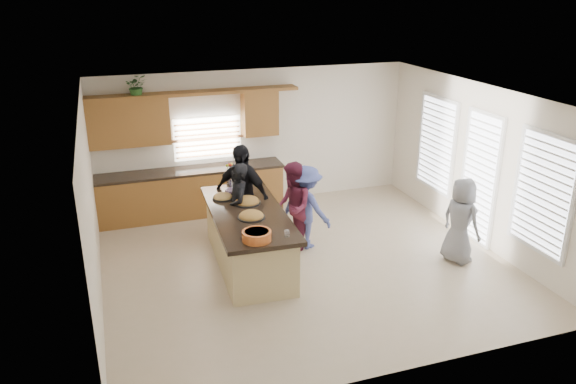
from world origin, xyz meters
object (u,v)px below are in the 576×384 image
object	(u,v)px
salad_bowl	(257,235)
woman_left_back	(238,209)
woman_left_front	(242,195)
woman_right_back	(306,207)
island	(249,239)
woman_right_front	(461,221)
woman_left_mid	(293,207)

from	to	relation	value
salad_bowl	woman_left_back	size ratio (longest dim) A/B	0.26
woman_left_back	woman_left_front	size ratio (longest dim) A/B	0.88
woman_right_back	salad_bowl	bearing A→B (deg)	104.86
island	salad_bowl	xyz separation A→B (m)	(-0.15, -1.09, 0.58)
woman_right_back	woman_right_front	bearing A→B (deg)	-154.14
woman_left_front	woman_left_back	bearing A→B (deg)	-64.33
salad_bowl	woman_left_front	xyz separation A→B (m)	(0.25, 1.90, -0.11)
salad_bowl	woman_left_back	distance (m)	1.58
salad_bowl	island	bearing A→B (deg)	82.03
woman_left_front	woman_right_back	distance (m)	1.14
salad_bowl	woman_left_back	xyz separation A→B (m)	(0.11, 1.56, -0.22)
island	woman_left_back	size ratio (longest dim) A/B	1.70
woman_left_mid	woman_left_front	bearing A→B (deg)	-108.36
woman_left_mid	woman_left_back	bearing A→B (deg)	-85.25
woman_right_front	woman_left_front	bearing A→B (deg)	45.20
island	woman_left_mid	size ratio (longest dim) A/B	1.74
island	woman_right_back	size ratio (longest dim) A/B	1.84
island	woman_left_mid	xyz separation A→B (m)	(0.88, 0.32, 0.34)
woman_left_mid	woman_right_front	size ratio (longest dim) A/B	1.08
salad_bowl	woman_right_back	size ratio (longest dim) A/B	0.28
salad_bowl	woman_left_front	size ratio (longest dim) A/B	0.23
woman_left_back	island	bearing A→B (deg)	12.13
island	woman_left_front	xyz separation A→B (m)	(0.10, 0.81, 0.47)
salad_bowl	woman_right_front	xyz separation A→B (m)	(3.50, 0.10, -0.30)
woman_left_back	woman_left_front	distance (m)	0.39
woman_left_back	salad_bowl	bearing A→B (deg)	2.74
woman_right_front	island	bearing A→B (deg)	57.72
woman_right_front	salad_bowl	bearing A→B (deg)	75.78
woman_left_mid	woman_right_front	bearing A→B (deg)	76.07
salad_bowl	woman_right_back	bearing A→B (deg)	48.05
woman_left_back	woman_left_mid	world-z (taller)	woman_left_back
woman_left_back	woman_left_front	xyz separation A→B (m)	(0.15, 0.34, 0.11)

